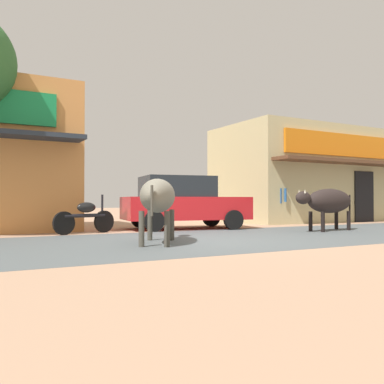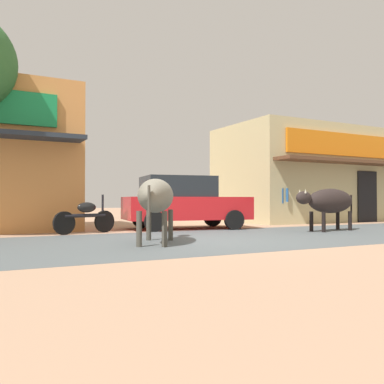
{
  "view_description": "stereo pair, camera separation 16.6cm",
  "coord_description": "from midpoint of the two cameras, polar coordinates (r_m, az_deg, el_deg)",
  "views": [
    {
      "loc": [
        -4.67,
        -8.44,
        0.9
      ],
      "look_at": [
        0.88,
        1.69,
        1.12
      ],
      "focal_mm": 39.83,
      "sensor_mm": 36.0,
      "label": 1
    },
    {
      "loc": [
        -4.52,
        -8.52,
        0.9
      ],
      "look_at": [
        0.88,
        1.69,
        1.12
      ],
      "focal_mm": 39.83,
      "sensor_mm": 36.0,
      "label": 2
    }
  ],
  "objects": [
    {
      "name": "cow_near_brown",
      "position": [
        8.95,
        -4.26,
        -0.61
      ],
      "size": [
        1.72,
        2.5,
        1.34
      ],
      "color": "slate",
      "rests_on": "ground"
    },
    {
      "name": "pedestrian_by_shop",
      "position": [
        16.09,
        12.32,
        -1.07
      ],
      "size": [
        0.46,
        0.61,
        1.55
      ],
      "color": "#262633",
      "rests_on": "ground"
    },
    {
      "name": "parked_hatchback_car",
      "position": [
        13.37,
        -0.79,
        -1.35
      ],
      "size": [
        4.08,
        2.46,
        1.64
      ],
      "color": "red",
      "rests_on": "ground"
    },
    {
      "name": "ground",
      "position": [
        9.69,
        0.55,
        -6.43
      ],
      "size": [
        80.0,
        80.0,
        0.0
      ],
      "primitive_type": "plane",
      "color": "tan"
    },
    {
      "name": "asphalt_road",
      "position": [
        9.69,
        0.55,
        -6.42
      ],
      "size": [
        72.0,
        5.22,
        0.0
      ],
      "primitive_type": "cube",
      "color": "#525A5C",
      "rests_on": "ground"
    },
    {
      "name": "storefront_right_club",
      "position": [
        19.52,
        15.18,
        2.18
      ],
      "size": [
        7.28,
        5.17,
        4.0
      ],
      "color": "tan",
      "rests_on": "ground"
    },
    {
      "name": "parked_motorcycle",
      "position": [
        11.8,
        -13.62,
        -3.16
      ],
      "size": [
        1.78,
        0.63,
        1.06
      ],
      "color": "black",
      "rests_on": "ground"
    },
    {
      "name": "cow_far_dark",
      "position": [
        13.06,
        18.25,
        -1.2
      ],
      "size": [
        2.52,
        0.87,
        1.23
      ],
      "color": "#2A2120",
      "rests_on": "ground"
    }
  ]
}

